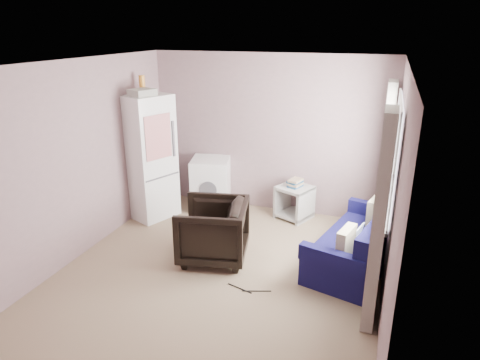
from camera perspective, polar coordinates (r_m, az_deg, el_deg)
The scene contains 8 objects.
room at distance 4.89m, azimuth -2.60°, elevation 0.61°, with size 3.84×4.24×2.54m.
armchair at distance 5.51m, azimuth -3.65°, elevation -6.40°, with size 0.84×0.78×0.86m, color black.
fridge at distance 6.75m, azimuth -12.17°, elevation 3.13°, with size 0.87×0.86×2.19m.
washing_machine at distance 7.04m, azimuth -3.90°, elevation -0.34°, with size 0.72×0.72×0.85m.
side_table at distance 6.75m, azimuth 7.28°, elevation -2.61°, with size 0.62×0.62×0.65m.
sofa at distance 5.61m, azimuth 15.69°, elevation -8.40°, with size 1.18×1.85×0.77m.
window_dressing at distance 5.28m, azimuth 18.46°, elevation -0.64°, with size 0.17×2.62×2.18m.
floor_cables at distance 5.07m, azimuth 1.09°, elevation -14.40°, with size 0.52×0.12×0.01m.
Camera 1 is at (1.74, -4.28, 2.86)m, focal length 32.00 mm.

